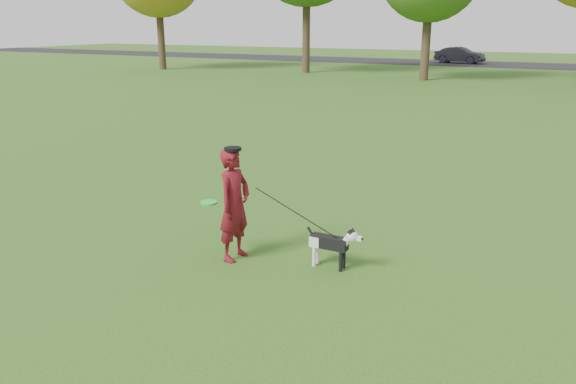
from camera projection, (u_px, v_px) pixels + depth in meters
The scene contains 6 objects.
ground at pixel (268, 251), 8.05m from camera, with size 120.00×120.00×0.00m, color #285116.
road at pixel (523, 65), 42.22m from camera, with size 120.00×7.00×0.02m, color black.
man at pixel (234, 205), 7.58m from camera, with size 0.57×0.37×1.56m, color #5B0D1B.
dog at pixel (333, 242), 7.38m from camera, with size 0.80×0.16×0.61m.
car_mid at pixel (460, 55), 44.07m from camera, with size 1.31×3.76×1.24m, color black.
man_held_items at pixel (298, 214), 7.31m from camera, with size 1.90×0.53×1.17m.
Camera 1 is at (3.62, -6.53, 3.15)m, focal length 35.00 mm.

